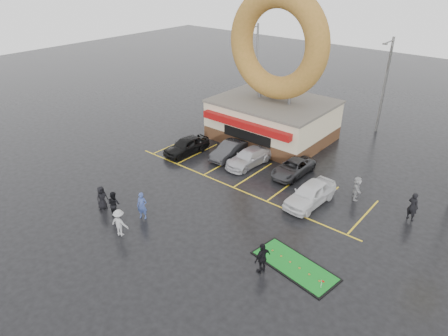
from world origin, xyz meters
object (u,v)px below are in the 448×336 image
Objects in this scene: car_grey at (293,168)px; person_blue at (142,206)px; person_cameraman at (262,258)px; putting_green at (295,266)px; car_black at (186,145)px; dumpster at (227,124)px; car_dgrey at (229,150)px; streetlight_left at (256,63)px; car_silver at (249,157)px; car_white at (310,194)px; donut_shop at (274,92)px; streetlight_mid at (385,84)px.

car_grey is 2.29× the size of person_blue.
person_cameraman reaches higher than putting_green.
car_black reaches higher than dumpster.
dumpster is (-4.04, 4.60, -0.02)m from car_dgrey.
dumpster reaches higher than car_grey.
putting_green is (5.66, -9.10, -0.56)m from car_grey.
streetlight_left reaches higher than car_black.
car_silver is 7.71m from dumpster.
car_grey is 0.84× the size of putting_green.
streetlight_left is 24.97m from person_blue.
dumpster reaches higher than putting_green.
car_white is (15.43, -14.82, -4.00)m from streetlight_left.
donut_shop is 1.50× the size of streetlight_mid.
streetlight_mid is 19.34m from car_black.
person_cameraman is at bearing -45.35° from car_silver.
person_cameraman is (13.66, -8.07, 0.21)m from car_black.
car_grey is 2.28× the size of person_cameraman.
car_grey is 10.73m from putting_green.
car_black is 1.00× the size of car_grey.
streetlight_left is at bearing 120.57° from dumpster.
donut_shop is 18.41m from putting_green.
streetlight_mid is 2.09× the size of car_black.
streetlight_mid is at bearing 48.62° from donut_shop.
car_black is 0.94× the size of car_white.
person_cameraman reaches higher than car_black.
streetlight_mid reaches higher than car_silver.
streetlight_left is (-7.00, 6.95, 0.32)m from donut_shop.
putting_green is at bearing -36.72° from car_silver.
car_white reaches higher than car_silver.
car_silver is 2.53× the size of dumpster.
donut_shop is 9.87m from streetlight_left.
donut_shop is at bearing -131.38° from streetlight_mid.
car_white reaches higher than car_grey.
car_grey is at bearing -43.15° from donut_shop.
donut_shop is 3.14× the size of car_grey.
car_black is (3.16, -14.49, -4.05)m from streetlight_left.
dumpster is (-6.16, 4.63, -0.01)m from car_silver.
car_white reaches higher than car_dgrey.
car_black is 2.29× the size of person_cameraman.
putting_green is (14.83, -6.55, -0.70)m from car_black.
person_cameraman is (1.39, -7.74, 0.16)m from car_white.
car_dgrey reaches higher than dumpster.
car_silver is 1.06× the size of car_grey.
streetlight_mid is 1.97× the size of car_silver.
person_blue is at bearing -56.25° from car_black.
putting_green is at bearing -18.22° from car_black.
car_white is at bearing -12.02° from car_silver.
car_silver is at bearing 58.72° from person_blue.
car_black is at bearing -157.80° from car_silver.
person_blue is (-6.09, -24.37, -3.84)m from streetlight_mid.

